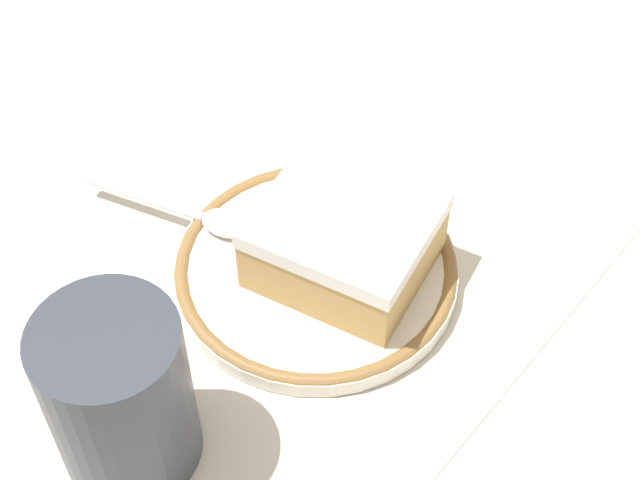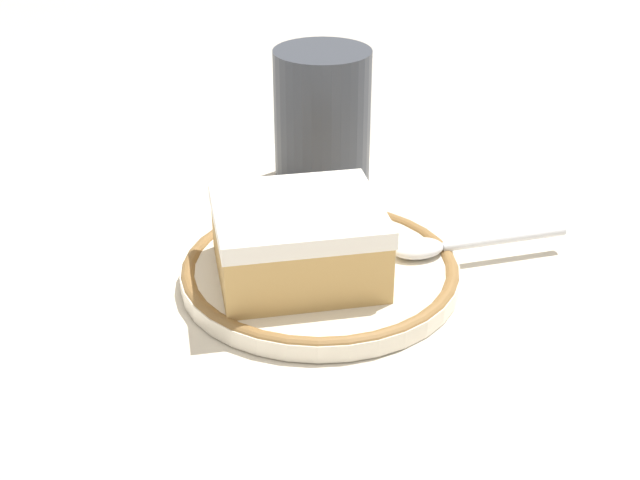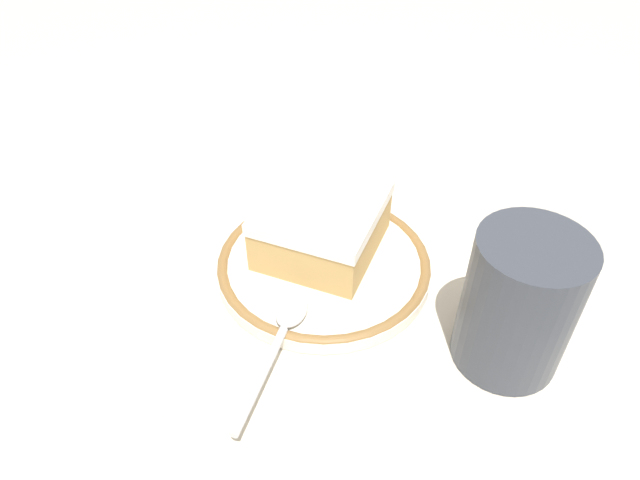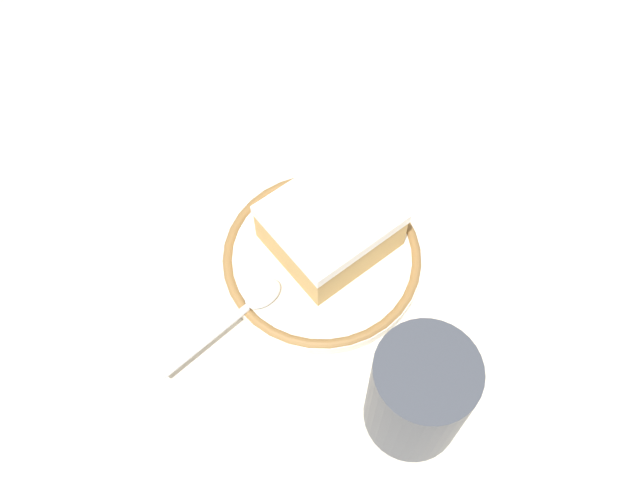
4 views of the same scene
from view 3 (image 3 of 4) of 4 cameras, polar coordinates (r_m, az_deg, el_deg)
name	(u,v)px [view 3 (image 3 of 4)]	position (r m, az deg, el deg)	size (l,w,h in m)	color
ground_plane	(312,284)	(0.46, -0.85, -4.42)	(2.40, 2.40, 0.00)	#B7B2A8
placemat	(312,283)	(0.46, -0.85, -4.35)	(0.45, 0.31, 0.00)	beige
plate	(320,262)	(0.47, 0.00, -2.22)	(0.17, 0.17, 0.01)	silver
cake_slice	(322,225)	(0.46, 0.21, 1.54)	(0.11, 0.11, 0.05)	tan
spoon	(283,330)	(0.41, -3.73, -8.93)	(0.05, 0.12, 0.01)	silver
cup	(516,311)	(0.40, 19.00, -6.73)	(0.07, 0.07, 0.10)	#383D47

